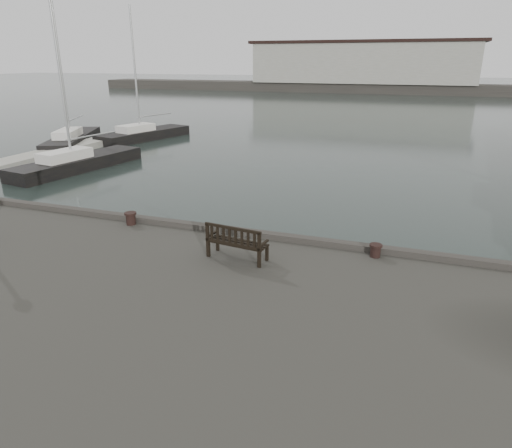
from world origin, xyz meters
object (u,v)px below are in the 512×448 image
(bollard_right, at_px, (375,251))
(yacht_c, at_px, (79,166))
(yacht_d, at_px, (145,137))
(bench, at_px, (237,248))
(bollard_left, at_px, (131,218))
(yacht_b, at_px, (73,142))

(bollard_right, bearing_deg, yacht_c, 149.84)
(yacht_d, bearing_deg, bench, -37.55)
(bollard_right, distance_m, yacht_c, 22.91)
(bollard_left, bearing_deg, bench, -18.04)
(yacht_c, bearing_deg, yacht_b, 141.25)
(bollard_right, height_order, yacht_b, yacht_b)
(bench, xyz_separation_m, bollard_left, (-4.34, 1.41, -0.10))
(bollard_left, bearing_deg, bollard_right, 0.00)
(bench, relative_size, yacht_c, 0.14)
(bollard_left, relative_size, bollard_right, 1.13)
(bollard_right, xyz_separation_m, yacht_c, (-19.76, 11.48, -1.50))
(bench, xyz_separation_m, yacht_b, (-22.95, 20.30, -1.62))
(bollard_left, bearing_deg, yacht_d, 121.84)
(bollard_right, bearing_deg, bench, -158.30)
(yacht_d, bearing_deg, yacht_c, -62.44)
(bench, height_order, yacht_b, yacht_b)
(bench, xyz_separation_m, yacht_c, (-16.21, 12.90, -1.62))
(bollard_right, distance_m, yacht_d, 32.32)
(yacht_b, relative_size, yacht_c, 1.07)
(yacht_c, bearing_deg, bollard_right, -21.20)
(bench, bearing_deg, yacht_b, 145.85)
(yacht_b, bearing_deg, yacht_d, 22.22)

